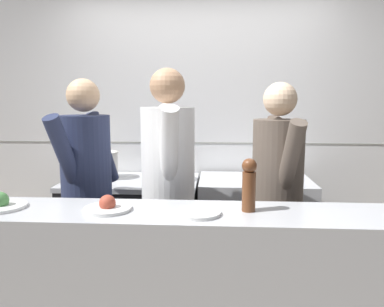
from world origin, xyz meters
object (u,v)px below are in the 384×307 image
(stock_pot, at_px, (103,164))
(chef_head_cook, at_px, (87,188))
(plated_dish_dessert, at_px, (198,213))
(chef_line, at_px, (277,194))
(pepper_mill, at_px, (249,184))
(chefs_knife, at_px, (262,183))
(plated_dish_main, at_px, (0,204))
(plated_dish_appetiser, at_px, (108,207))
(chef_sous, at_px, (168,185))
(oven_range, at_px, (133,227))
(sauce_pot, at_px, (163,169))

(stock_pot, relative_size, chef_head_cook, 0.16)
(plated_dish_dessert, relative_size, chef_line, 0.14)
(stock_pot, relative_size, chef_line, 0.17)
(plated_dish_dessert, xyz_separation_m, chef_head_cook, (-0.81, 0.65, -0.04))
(pepper_mill, bearing_deg, stock_pot, 132.74)
(chefs_knife, bearing_deg, plated_dish_dessert, -112.47)
(plated_dish_main, distance_m, plated_dish_appetiser, 0.59)
(chef_sous, bearing_deg, chefs_knife, 25.74)
(plated_dish_main, xyz_separation_m, pepper_mill, (1.34, 0.04, 0.13))
(plated_dish_dessert, xyz_separation_m, chef_line, (0.50, 0.64, -0.05))
(oven_range, bearing_deg, chef_sous, -58.78)
(sauce_pot, relative_size, plated_dish_main, 1.19)
(oven_range, distance_m, plated_dish_appetiser, 1.39)
(chef_head_cook, xyz_separation_m, chef_sous, (0.58, -0.03, 0.04))
(pepper_mill, relative_size, chef_line, 0.17)
(chef_head_cook, height_order, chef_sous, chef_sous)
(sauce_pot, bearing_deg, chefs_knife, -11.77)
(sauce_pot, xyz_separation_m, chef_sous, (0.14, -0.68, 0.01))
(oven_range, bearing_deg, plated_dish_appetiser, -82.74)
(stock_pot, distance_m, plated_dish_appetiser, 1.38)
(chef_sous, bearing_deg, sauce_pot, 91.46)
(chefs_knife, xyz_separation_m, chef_sous, (-0.70, -0.50, 0.09))
(oven_range, xyz_separation_m, stock_pot, (-0.27, 0.05, 0.56))
(stock_pot, height_order, plated_dish_appetiser, stock_pot)
(plated_dish_appetiser, xyz_separation_m, chef_line, (0.98, 0.60, -0.06))
(plated_dish_main, height_order, chef_sous, chef_sous)
(stock_pot, relative_size, sauce_pot, 0.86)
(chefs_knife, xyz_separation_m, plated_dish_main, (-1.54, -1.08, 0.10))
(chefs_knife, distance_m, chef_sous, 0.86)
(pepper_mill, distance_m, chef_head_cook, 1.23)
(oven_range, distance_m, chef_line, 1.41)
(plated_dish_main, bearing_deg, chef_head_cook, 66.72)
(stock_pot, xyz_separation_m, plated_dish_main, (-0.16, -1.31, 0.01))
(stock_pot, xyz_separation_m, sauce_pot, (0.54, -0.05, -0.02))
(chef_head_cook, bearing_deg, plated_dish_appetiser, -44.33)
(stock_pot, bearing_deg, chef_sous, -47.00)
(chef_head_cook, bearing_deg, plated_dish_dessert, -21.42)
(oven_range, height_order, plated_dish_dessert, plated_dish_dessert)
(sauce_pot, distance_m, plated_dish_appetiser, 1.26)
(plated_dish_dessert, bearing_deg, sauce_pot, 105.90)
(plated_dish_main, bearing_deg, chef_sous, 34.59)
(stock_pot, bearing_deg, chef_line, -26.69)
(chefs_knife, height_order, chef_sous, chef_sous)
(stock_pot, height_order, pepper_mill, pepper_mill)
(oven_range, height_order, plated_dish_appetiser, plated_dish_appetiser)
(chefs_knife, height_order, plated_dish_appetiser, plated_dish_appetiser)
(stock_pot, bearing_deg, plated_dish_dessert, -55.99)
(sauce_pot, relative_size, chef_sous, 0.18)
(chefs_knife, height_order, plated_dish_main, plated_dish_main)
(plated_dish_appetiser, distance_m, chef_line, 1.15)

